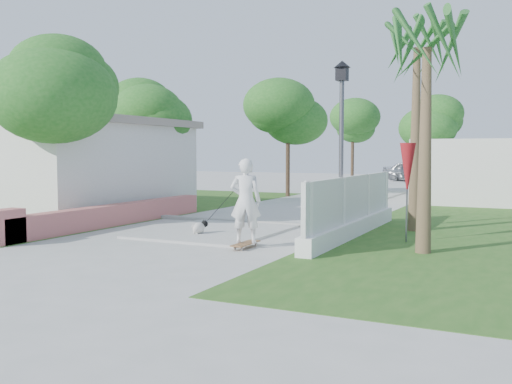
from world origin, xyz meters
The scene contains 21 objects.
ground centered at (0.00, 0.00, 0.00)m, with size 90.00×90.00×0.00m, color #B7B7B2.
path_strip centered at (0.00, 20.00, 0.03)m, with size 3.20×36.00×0.06m, color #B7B7B2.
curb centered at (0.00, 6.00, 0.05)m, with size 6.50×0.25×0.10m, color #999993.
grass_left centered at (-7.00, 8.00, 0.01)m, with size 8.00×20.00×0.01m, color #28571B.
pink_wall centered at (-3.30, 3.55, 0.31)m, with size 0.45×8.20×0.80m.
house_left centered at (-8.00, 6.00, 1.64)m, with size 8.40×7.40×3.23m.
lattice_fence centered at (3.40, 5.00, 0.54)m, with size 0.35×7.00×1.50m.
building_right centered at (6.00, 18.00, 1.30)m, with size 6.00×8.00×2.60m, color silver.
street_lamp centered at (2.90, 5.50, 2.43)m, with size 0.44×0.44×4.44m.
bollard centered at (0.20, 10.00, 0.58)m, with size 0.14×0.14×1.09m.
patio_umbrella centered at (4.80, 4.50, 1.69)m, with size 0.36×0.36×2.30m.
tree_left_near centered at (-4.48, 2.98, 3.82)m, with size 3.60×3.60×5.28m.
tree_left_mid centered at (-5.48, 8.48, 3.50)m, with size 3.20×3.20×4.85m.
tree_path_left centered at (-2.98, 15.98, 3.82)m, with size 3.40×3.40×5.23m.
tree_path_right centered at (3.22, 19.98, 3.49)m, with size 3.00×3.00×4.79m.
tree_path_far centered at (-2.78, 25.98, 3.82)m, with size 3.20×3.20×5.17m.
palm_far centered at (4.60, 6.50, 4.48)m, with size 1.80×1.80×5.30m.
palm_near centered at (5.40, 3.20, 3.95)m, with size 1.80×1.80×4.70m.
skateboarder centered at (0.96, 2.69, 0.84)m, with size 2.28×1.82×1.95m.
dog centered at (-0.07, 3.30, 0.21)m, with size 0.37×0.55×0.39m.
parked_car centered at (0.00, 31.60, 0.74)m, with size 1.75×4.35×1.48m, color #A6A8AD.
Camera 1 is at (7.39, -8.82, 2.09)m, focal length 40.00 mm.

